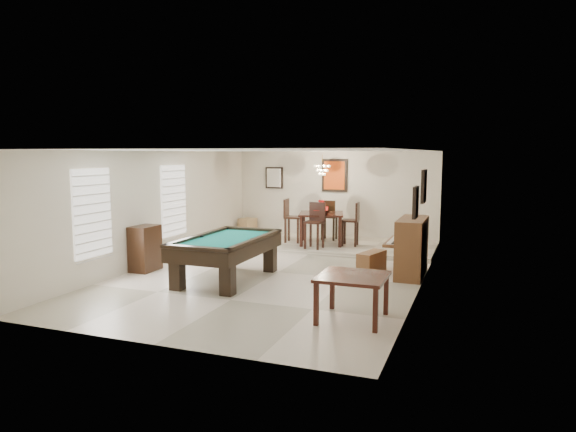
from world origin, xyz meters
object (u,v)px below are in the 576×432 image
Objects in this scene: dining_chair_north at (329,220)px; piano_bench at (372,262)px; pool_table at (227,259)px; dining_table at (321,226)px; square_table at (352,298)px; dining_chair_west at (293,221)px; apothecary_chest at (145,248)px; dining_chair_south at (314,226)px; dining_chair_east at (350,224)px; flower_vase at (321,204)px; corner_bench at (247,225)px; upright_piano at (405,247)px; chandelier at (322,166)px.

piano_bench is at bearing 118.70° from dining_chair_north.
pool_table is 4.10m from dining_table.
dining_chair_north is (0.02, 0.71, 0.09)m from dining_table.
square_table is 3.25m from piano_bench.
apothecary_chest is at bearing 147.17° from dining_chair_west.
dining_chair_south reaches higher than pool_table.
dining_chair_west is at bearing -92.62° from dining_chair_east.
dining_table is at bearing -92.89° from dining_chair_west.
dining_chair_west is at bearing -177.47° from flower_vase.
corner_bench reaches higher than piano_bench.
flower_vase is at bearing 54.46° from apothecary_chest.
corner_bench is at bearing 158.06° from dining_table.
piano_bench is 2.49m from dining_chair_south.
pool_table is 5.19× the size of corner_bench.
dining_chair_west is (2.01, 3.88, 0.22)m from apothecary_chest.
dining_chair_south is at bearing 76.46° from pool_table.
dining_table is (-1.85, 2.36, 0.37)m from piano_bench.
pool_table is at bearing -3.04° from apothecary_chest.
square_table is 3.27m from upright_piano.
dining_chair_west reaches higher than corner_bench.
flower_vase is (0.00, 0.00, 0.60)m from dining_table.
dining_chair_north is at bearing -7.76° from corner_bench.
piano_bench is (-0.35, 3.23, -0.13)m from square_table.
dining_table is at bearing 79.33° from pool_table.
dining_chair_east is (-1.05, 2.36, 0.47)m from piano_bench.
dining_chair_south is (-2.16, 4.86, 0.36)m from square_table.
upright_piano is 2.98m from dining_chair_south.
pool_table is 4.21× the size of chandelier.
dining_chair_north reaches higher than upright_piano.
flower_vase reaches higher than dining_chair_north.
dining_table is 4.75× the size of flower_vase.
dining_chair_south reaches higher than piano_bench.
corner_bench is (-4.89, 6.67, -0.01)m from square_table.
apothecary_chest is 5.00m from corner_bench.
square_table is at bearing 107.07° from dining_chair_north.
upright_piano is 3.45m from dining_table.
square_table is 1.25× the size of piano_bench.
upright_piano is 1.47× the size of apothecary_chest.
square_table is 0.70× the size of upright_piano.
square_table is at bearing -68.51° from dining_table.
square_table reaches higher than piano_bench.
dining_chair_west is at bearing 138.52° from piano_bench.
dining_chair_east is (-1.74, 2.34, 0.09)m from upright_piano.
dining_chair_east is at bearing 49.51° from dining_chair_south.
flower_vase is at bearing -21.94° from corner_bench.
chandelier is (0.72, 4.18, 1.78)m from pool_table.
corner_bench is at bearing 146.77° from upright_piano.
flower_vase is (-2.20, 5.59, 0.85)m from square_table.
dining_chair_east reaches higher than dining_chair_north.
dining_chair_south is (-1.81, 1.63, 0.48)m from piano_bench.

